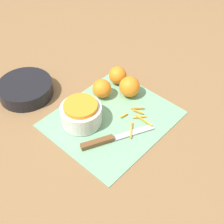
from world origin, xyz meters
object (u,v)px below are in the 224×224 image
bowl_speckled (81,113)px  orange_left (102,89)px  bowl_dark (26,89)px  orange_right (130,87)px  knife (105,140)px  orange_back (118,75)px

bowl_speckled → orange_left: bowl_speckled is taller
bowl_dark → orange_right: bearing=-48.5°
bowl_speckled → knife: bearing=-95.3°
orange_right → orange_left: bearing=136.3°
orange_right → bowl_dark: bearing=131.5°
bowl_dark → orange_right: (0.26, -0.29, 0.02)m
orange_right → knife: bearing=-158.2°
orange_back → bowl_speckled: bearing=-168.3°
orange_left → orange_back: orange_left is taller
bowl_dark → knife: bearing=-85.4°
orange_left → orange_back: size_ratio=1.02×
orange_left → orange_back: bearing=5.6°
orange_left → knife: bearing=-133.4°
bowl_speckled → orange_left: 0.15m
bowl_dark → knife: (0.03, -0.38, -0.01)m
bowl_dark → knife: size_ratio=0.85×
knife → orange_right: bearing=47.7°
orange_left → bowl_dark: bearing=129.8°
bowl_speckled → knife: bowl_speckled is taller
bowl_dark → knife: bowl_dark is taller
orange_right → orange_back: orange_right is taller
knife → orange_back: orange_back is taller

